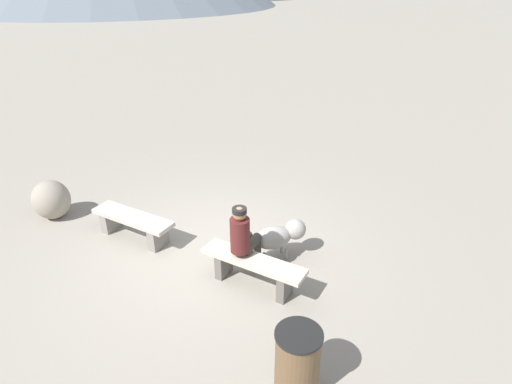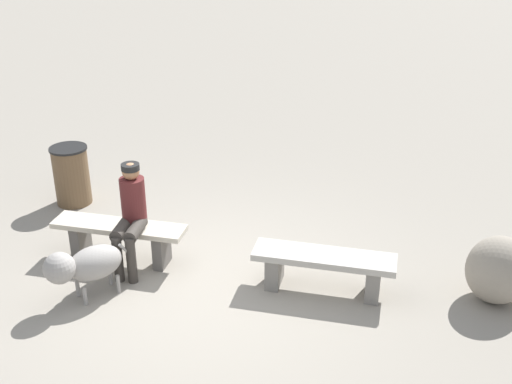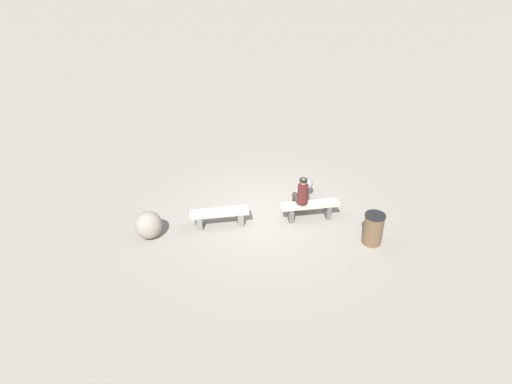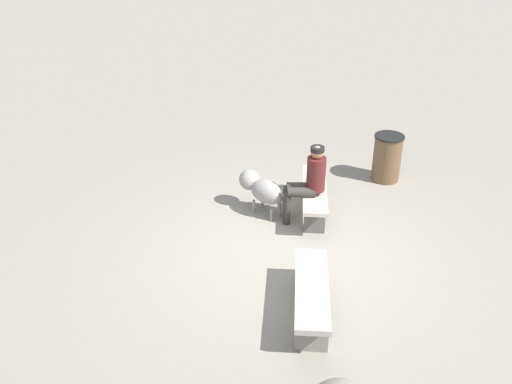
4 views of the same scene
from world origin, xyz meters
name	(u,v)px [view 2 (image 2 of 4)]	position (x,y,z in m)	size (l,w,h in m)	color
ground	(199,288)	(0.00, 0.00, -0.03)	(210.00, 210.00, 0.06)	gray
bench_left	(324,266)	(-1.32, -0.35, 0.30)	(1.56, 0.51, 0.45)	gray
bench_right	(120,235)	(1.09, -0.24, 0.33)	(1.60, 0.48, 0.47)	#605B56
seated_person	(131,212)	(0.86, -0.14, 0.71)	(0.37, 0.63, 1.26)	#511E1E
dog	(84,265)	(1.04, 0.58, 0.42)	(0.71, 0.82, 0.64)	gray
trash_bin	(72,175)	(2.47, -1.41, 0.42)	(0.51, 0.51, 0.83)	brown
boulder	(498,270)	(-3.10, -0.72, 0.37)	(0.65, 0.68, 0.74)	gray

